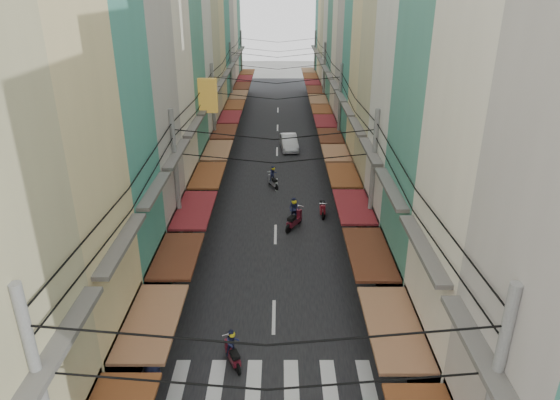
{
  "coord_description": "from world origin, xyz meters",
  "views": [
    {
      "loc": [
        0.29,
        -20.27,
        13.53
      ],
      "look_at": [
        0.27,
        4.85,
        2.72
      ],
      "focal_mm": 32.0,
      "sensor_mm": 36.0,
      "label": 1
    }
  ],
  "objects_px": {
    "white_car": "(289,149)",
    "market_umbrella": "(465,340)",
    "traffic_sign": "(400,267)",
    "bicycle": "(382,275)"
  },
  "relations": [
    {
      "from": "bicycle",
      "to": "market_umbrella",
      "type": "bearing_deg",
      "value": 174.54
    },
    {
      "from": "white_car",
      "to": "market_umbrella",
      "type": "xyz_separation_m",
      "value": [
        5.76,
        -28.78,
        1.99
      ]
    },
    {
      "from": "traffic_sign",
      "to": "white_car",
      "type": "bearing_deg",
      "value": 101.17
    },
    {
      "from": "market_umbrella",
      "to": "traffic_sign",
      "type": "xyz_separation_m",
      "value": [
        -1.11,
        5.22,
        -0.12
      ]
    },
    {
      "from": "white_car",
      "to": "market_umbrella",
      "type": "relative_size",
      "value": 2.05
    },
    {
      "from": "market_umbrella",
      "to": "traffic_sign",
      "type": "height_order",
      "value": "traffic_sign"
    },
    {
      "from": "white_car",
      "to": "traffic_sign",
      "type": "xyz_separation_m",
      "value": [
        4.65,
        -23.56,
        1.87
      ]
    },
    {
      "from": "bicycle",
      "to": "traffic_sign",
      "type": "distance_m",
      "value": 3.01
    },
    {
      "from": "bicycle",
      "to": "market_umbrella",
      "type": "distance_m",
      "value": 7.94
    },
    {
      "from": "market_umbrella",
      "to": "white_car",
      "type": "bearing_deg",
      "value": 101.31
    }
  ]
}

